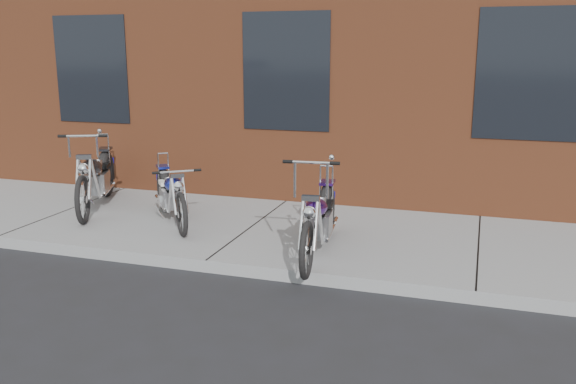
% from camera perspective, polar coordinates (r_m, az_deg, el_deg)
% --- Properties ---
extents(ground, '(120.00, 120.00, 0.00)m').
position_cam_1_polar(ground, '(7.21, -7.67, -7.49)').
color(ground, '#242328').
rests_on(ground, ground).
extents(sidewalk, '(22.00, 3.00, 0.15)m').
position_cam_1_polar(sidewalk, '(8.49, -3.34, -3.66)').
color(sidewalk, gray).
rests_on(sidewalk, ground).
extents(chopper_purple, '(0.54, 2.19, 1.23)m').
position_cam_1_polar(chopper_purple, '(7.21, 2.89, -2.81)').
color(chopper_purple, black).
rests_on(chopper_purple, sidewalk).
extents(chopper_blue, '(1.34, 1.66, 0.89)m').
position_cam_1_polar(chopper_blue, '(8.74, -10.86, -0.37)').
color(chopper_blue, black).
rests_on(chopper_blue, sidewalk).
extents(chopper_third, '(1.05, 2.26, 1.22)m').
position_cam_1_polar(chopper_third, '(9.77, -17.51, 1.07)').
color(chopper_third, black).
rests_on(chopper_third, sidewalk).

